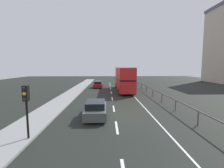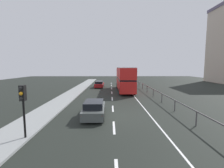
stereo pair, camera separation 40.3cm
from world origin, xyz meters
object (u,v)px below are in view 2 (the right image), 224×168
traffic_signal_pole (23,99)px  sedan_car_ahead (99,84)px  double_decker_bus_red (125,78)px  hatchback_car_near (94,109)px

traffic_signal_pole → sedan_car_ahead: (2.72, 23.88, -1.82)m
double_decker_bus_red → hatchback_car_near: 15.33m
traffic_signal_pole → hatchback_car_near: bearing=50.0°
hatchback_car_near → double_decker_bus_red: bearing=74.0°
double_decker_bus_red → traffic_signal_pole: 20.50m
sedan_car_ahead → hatchback_car_near: bearing=-85.7°
hatchback_car_near → sedan_car_ahead: size_ratio=0.97×
traffic_signal_pole → sedan_car_ahead: size_ratio=0.72×
traffic_signal_pole → sedan_car_ahead: traffic_signal_pole is taller
traffic_signal_pole → sedan_car_ahead: bearing=83.5°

